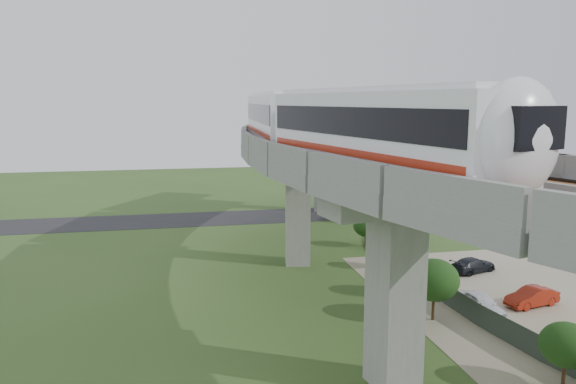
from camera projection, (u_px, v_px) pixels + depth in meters
The scene contains 15 objects.
ground at pixel (319, 308), 36.90m from camera, with size 160.00×160.00×0.00m, color #355221.
dirt_lot at pixel (527, 303), 37.76m from camera, with size 18.00×26.00×0.04m, color gray.
asphalt_road at pixel (254, 217), 65.90m from camera, with size 60.00×8.00×0.03m, color #232326.
viaduct at pixel (377, 170), 36.21m from camera, with size 19.58×73.98×11.40m.
metro_train at pixel (303, 116), 44.65m from camera, with size 16.10×60.46×3.64m.
fence at pixel (455, 288), 38.73m from camera, with size 3.87×38.73×1.50m.
tree_0 at pixel (371, 204), 62.45m from camera, with size 3.05×3.05×3.42m.
tree_1 at pixel (366, 226), 52.23m from camera, with size 2.37×2.37×2.99m.
tree_2 at pixel (385, 246), 45.38m from camera, with size 1.93×1.93×2.69m.
tree_3 at pixel (408, 266), 38.99m from camera, with size 2.38×2.38×3.15m.
tree_4 at pixel (434, 280), 34.48m from camera, with size 3.07×3.07×3.92m.
tree_5 at pixel (566, 345), 26.20m from camera, with size 2.47×2.47×3.28m.
car_white at pixel (481, 304), 35.68m from camera, with size 1.61×4.00×1.36m, color white.
car_red at pixel (532, 297), 37.14m from camera, with size 1.32×3.78×1.25m, color maroon.
car_dark at pixel (473, 265), 44.52m from camera, with size 1.63×4.01×1.16m, color black.
Camera 1 is at (-9.09, -34.05, 13.51)m, focal length 35.00 mm.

